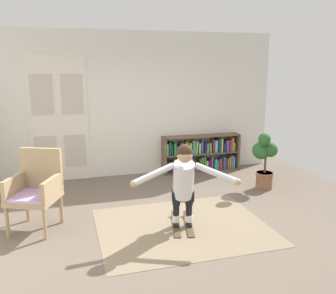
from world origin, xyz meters
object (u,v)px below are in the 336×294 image
object	(u,v)px
wicker_chair	(36,188)
person_skier	(184,180)
potted_plant	(264,158)
bookshelf	(201,155)
skis_pair	(182,224)

from	to	relation	value
wicker_chair	person_skier	size ratio (longest dim) A/B	0.80
potted_plant	wicker_chair	bearing A→B (deg)	-171.15
wicker_chair	person_skier	world-z (taller)	person_skier
potted_plant	person_skier	size ratio (longest dim) A/B	0.77
bookshelf	wicker_chair	distance (m)	3.79
person_skier	bookshelf	bearing A→B (deg)	64.03
potted_plant	skis_pair	size ratio (longest dim) A/B	1.34
bookshelf	person_skier	bearing A→B (deg)	-115.97
bookshelf	person_skier	xyz separation A→B (m)	(-1.30, -2.67, 0.38)
bookshelf	wicker_chair	bearing A→B (deg)	-148.16
wicker_chair	person_skier	bearing A→B (deg)	-19.33
skis_pair	person_skier	size ratio (longest dim) A/B	0.57
bookshelf	potted_plant	xyz separation A→B (m)	(0.69, -1.39, 0.22)
skis_pair	wicker_chair	bearing A→B (deg)	165.05
wicker_chair	skis_pair	distance (m)	2.09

